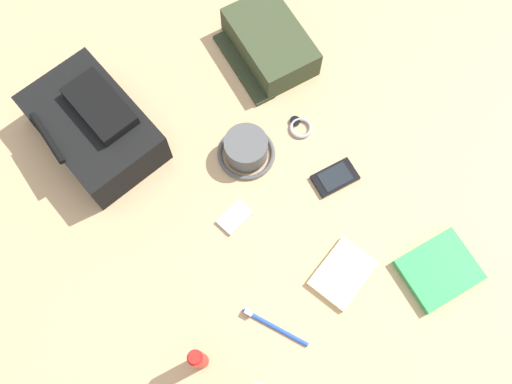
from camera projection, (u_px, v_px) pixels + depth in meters
The scene contains 11 objects.
ground_plane at pixel (256, 199), 1.44m from camera, with size 2.64×2.02×0.02m, color tan.
backpack at pixel (94, 127), 1.42m from camera, with size 0.37×0.26×0.15m.
toiletry_pouch at pixel (269, 43), 1.53m from camera, with size 0.28×0.23×0.09m.
bucket_hat at pixel (246, 149), 1.44m from camera, with size 0.15×0.15×0.07m.
sunscreen_spray at pixel (198, 359), 1.22m from camera, with size 0.03×0.03×0.16m.
paperback_novel at pixel (439, 270), 1.35m from camera, with size 0.16×0.19×0.02m.
cell_phone at pixel (335, 178), 1.44m from camera, with size 0.08×0.12×0.01m.
media_player at pixel (235, 217), 1.40m from camera, with size 0.07×0.09×0.01m.
wristwatch at pixel (300, 127), 1.49m from camera, with size 0.07×0.06×0.01m.
toothbrush at pixel (271, 325), 1.31m from camera, with size 0.16×0.09×0.02m.
notepad at pixel (343, 274), 1.35m from camera, with size 0.11×0.15×0.02m, color beige.
Camera 1 is at (-0.38, 0.27, 1.35)m, focal length 38.69 mm.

